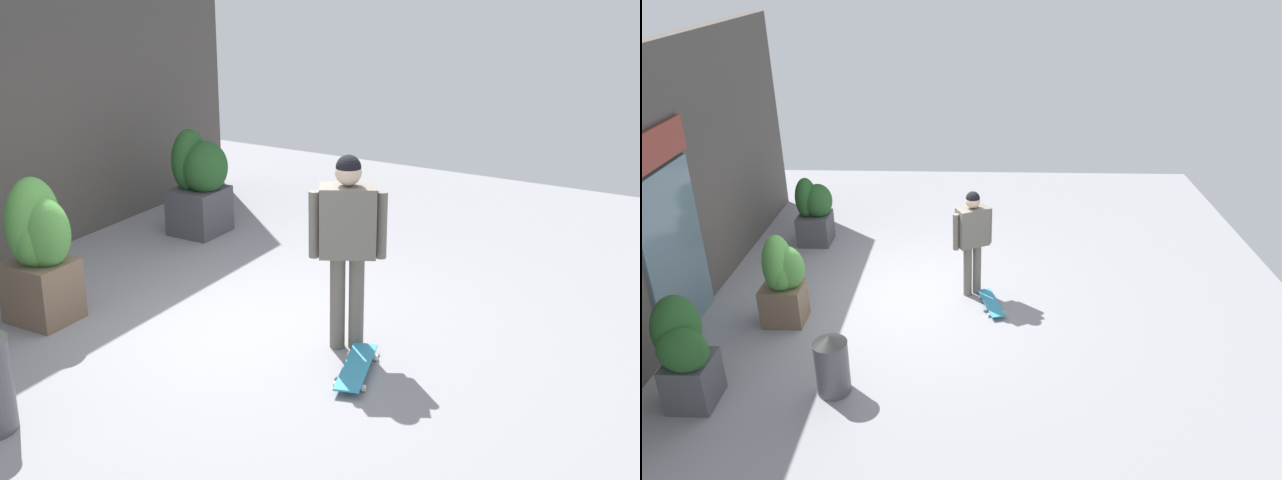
{
  "view_description": "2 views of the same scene",
  "coord_description": "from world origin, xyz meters",
  "views": [
    {
      "loc": [
        -5.73,
        -4.03,
        3.38
      ],
      "look_at": [
        -0.04,
        -0.82,
        1.02
      ],
      "focal_mm": 47.95,
      "sensor_mm": 36.0,
      "label": 1
    },
    {
      "loc": [
        -8.15,
        -1.08,
        4.86
      ],
      "look_at": [
        -0.04,
        -0.82,
        1.02
      ],
      "focal_mm": 34.19,
      "sensor_mm": 36.0,
      "label": 2
    }
  ],
  "objects": [
    {
      "name": "planter_box_right",
      "position": [
        -0.72,
        1.7,
        0.73
      ],
      "size": [
        0.56,
        0.64,
        1.36
      ],
      "color": "brown",
      "rests_on": "ground_plane"
    },
    {
      "name": "ground_plane",
      "position": [
        0.0,
        0.0,
        0.0
      ],
      "size": [
        12.0,
        12.0,
        0.0
      ],
      "primitive_type": "plane",
      "color": "gray"
    },
    {
      "name": "skateboard",
      "position": [
        -0.23,
        -1.27,
        0.06
      ],
      "size": [
        0.84,
        0.42,
        0.08
      ],
      "rotation": [
        0.0,
        0.0,
        -2.87
      ],
      "color": "teal",
      "rests_on": "ground_plane"
    },
    {
      "name": "planter_box_left",
      "position": [
        -2.46,
        2.33,
        0.76
      ],
      "size": [
        0.74,
        0.72,
        1.37
      ],
      "color": "#47474C",
      "rests_on": "ground_plane"
    },
    {
      "name": "planter_box_mid",
      "position": [
        1.96,
        1.94,
        0.63
      ],
      "size": [
        0.61,
        0.65,
        1.24
      ],
      "color": "#47474C",
      "rests_on": "ground_plane"
    },
    {
      "name": "building_facade",
      "position": [
        -0.03,
        3.17,
        1.92
      ],
      "size": [
        7.88,
        0.31,
        3.86
      ],
      "color": "#4C4742",
      "rests_on": "ground_plane"
    },
    {
      "name": "trash_bin",
      "position": [
        -2.26,
        0.67,
        0.4
      ],
      "size": [
        0.42,
        0.42,
        0.8
      ],
      "color": "#4C4C51",
      "rests_on": "ground_plane"
    },
    {
      "name": "skateboarder",
      "position": [
        0.16,
        -0.97,
        1.05
      ],
      "size": [
        0.45,
        0.58,
        1.71
      ],
      "rotation": [
        0.0,
        0.0,
        -2.66
      ],
      "color": "#666056",
      "rests_on": "ground_plane"
    }
  ]
}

